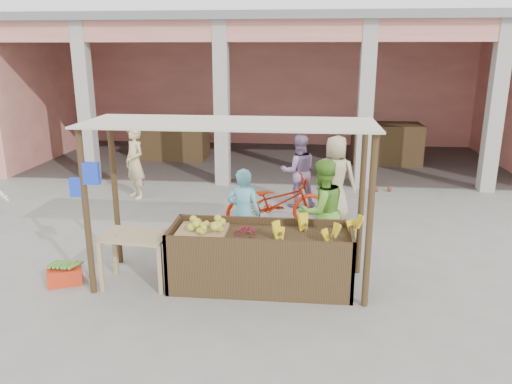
# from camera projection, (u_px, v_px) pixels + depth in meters

# --- Properties ---
(ground) EXTENTS (60.00, 60.00, 0.00)m
(ground) POSITION_uv_depth(u_px,v_px,m) (227.00, 284.00, 7.37)
(ground) COLOR slate
(ground) RESTS_ON ground
(market_building) EXTENTS (14.40, 6.40, 4.20)m
(market_building) POSITION_uv_depth(u_px,v_px,m) (274.00, 71.00, 15.15)
(market_building) COLOR #ED907C
(market_building) RESTS_ON ground
(fruit_stall) EXTENTS (2.60, 0.95, 0.80)m
(fruit_stall) POSITION_uv_depth(u_px,v_px,m) (261.00, 260.00, 7.21)
(fruit_stall) COLOR #45321B
(fruit_stall) RESTS_ON ground
(stall_awning) EXTENTS (4.09, 1.35, 2.39)m
(stall_awning) POSITION_uv_depth(u_px,v_px,m) (224.00, 152.00, 6.88)
(stall_awning) COLOR #45321B
(stall_awning) RESTS_ON ground
(banana_heap) EXTENTS (1.18, 0.64, 0.21)m
(banana_heap) POSITION_uv_depth(u_px,v_px,m) (316.00, 230.00, 6.97)
(banana_heap) COLOR yellow
(banana_heap) RESTS_ON fruit_stall
(melon_tray) EXTENTS (0.69, 0.60, 0.19)m
(melon_tray) POSITION_uv_depth(u_px,v_px,m) (202.00, 227.00, 7.13)
(melon_tray) COLOR #A37D54
(melon_tray) RESTS_ON fruit_stall
(berry_heap) EXTENTS (0.40, 0.32, 0.13)m
(berry_heap) POSITION_uv_depth(u_px,v_px,m) (246.00, 231.00, 7.05)
(berry_heap) COLOR maroon
(berry_heap) RESTS_ON fruit_stall
(side_table) EXTENTS (1.02, 0.74, 0.78)m
(side_table) POSITION_uv_depth(u_px,v_px,m) (136.00, 243.00, 7.20)
(side_table) COLOR tan
(side_table) RESTS_ON ground
(papaya_pile) EXTENTS (0.69, 0.39, 0.20)m
(papaya_pile) POSITION_uv_depth(u_px,v_px,m) (134.00, 228.00, 7.13)
(papaya_pile) COLOR #51882C
(papaya_pile) RESTS_ON side_table
(red_crate) EXTENTS (0.58, 0.51, 0.25)m
(red_crate) POSITION_uv_depth(u_px,v_px,m) (65.00, 275.00, 7.36)
(red_crate) COLOR red
(red_crate) RESTS_ON ground
(plantain_bundle) EXTENTS (0.36, 0.25, 0.07)m
(plantain_bundle) POSITION_uv_depth(u_px,v_px,m) (64.00, 265.00, 7.32)
(plantain_bundle) COLOR #569636
(plantain_bundle) RESTS_ON red_crate
(produce_sacks) EXTENTS (0.72, 0.45, 0.55)m
(produce_sacks) POSITION_uv_depth(u_px,v_px,m) (383.00, 181.00, 12.04)
(produce_sacks) COLOR maroon
(produce_sacks) RESTS_ON ground
(vendor_blue) EXTENTS (0.64, 0.50, 1.61)m
(vendor_blue) POSITION_uv_depth(u_px,v_px,m) (244.00, 210.00, 8.13)
(vendor_blue) COLOR #64C0DE
(vendor_blue) RESTS_ON ground
(vendor_green) EXTENTS (0.99, 0.87, 1.78)m
(vendor_green) POSITION_uv_depth(u_px,v_px,m) (321.00, 209.00, 7.95)
(vendor_green) COLOR #67B033
(vendor_green) RESTS_ON ground
(motorcycle) EXTENTS (1.22, 2.17, 1.07)m
(motorcycle) POSITION_uv_depth(u_px,v_px,m) (277.00, 202.00, 9.52)
(motorcycle) COLOR #AA1E05
(motorcycle) RESTS_ON ground
(shopper_c) EXTENTS (1.05, 0.85, 1.90)m
(shopper_c) POSITION_uv_depth(u_px,v_px,m) (335.00, 173.00, 9.95)
(shopper_c) COLOR tan
(shopper_c) RESTS_ON ground
(shopper_e) EXTENTS (0.80, 0.79, 1.72)m
(shopper_e) POSITION_uv_depth(u_px,v_px,m) (135.00, 161.00, 11.43)
(shopper_e) COLOR #D7B981
(shopper_e) RESTS_ON ground
(shopper_f) EXTENTS (0.93, 0.66, 1.74)m
(shopper_f) POSITION_uv_depth(u_px,v_px,m) (299.00, 168.00, 10.76)
(shopper_f) COLOR gray
(shopper_f) RESTS_ON ground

